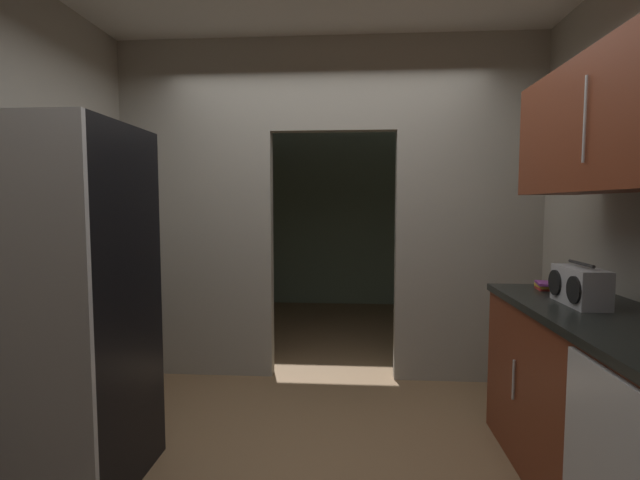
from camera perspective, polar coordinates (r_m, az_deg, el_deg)
ground at (r=2.80m, az=-0.94°, el=-26.62°), size 20.00×20.00×0.00m
kitchen_partition at (r=3.78m, az=0.66°, el=5.15°), size 3.42×0.12×2.77m
adjoining_room_shell at (r=5.75m, az=1.98°, el=3.87°), size 3.42×2.93×2.77m
refrigerator at (r=2.69m, az=-30.37°, el=-7.40°), size 0.83×0.75×1.84m
lower_cabinet_run at (r=2.60m, az=32.65°, el=-18.32°), size 0.63×1.81×0.93m
upper_cabinet_counterside at (r=2.44m, az=34.00°, el=12.40°), size 0.36×1.63×0.62m
boombox at (r=2.68m, az=29.56°, el=-5.01°), size 0.16×0.35×0.22m
book_stack at (r=3.07m, az=26.48°, el=-5.11°), size 0.15×0.18×0.05m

